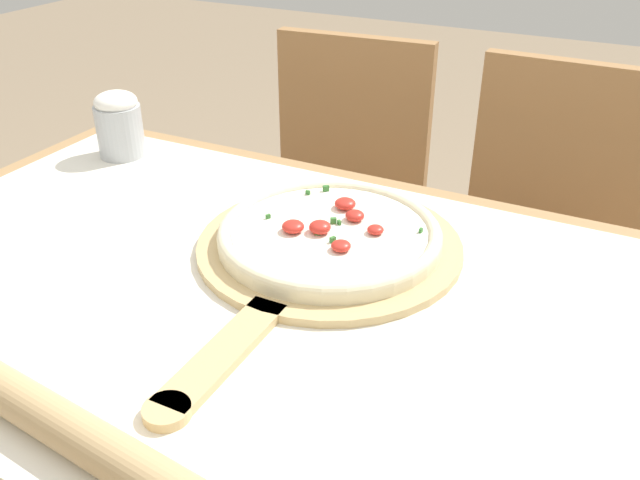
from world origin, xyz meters
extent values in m
cube|color=#A87F51|center=(0.00, 0.00, 0.74)|extent=(1.30, 0.81, 0.03)
cylinder|color=#A87F51|center=(-0.60, 0.35, 0.36)|extent=(0.06, 0.06, 0.73)
cube|color=white|center=(0.00, 0.00, 0.76)|extent=(1.22, 0.73, 0.00)
cylinder|color=tan|center=(0.01, 0.13, 0.77)|extent=(0.38, 0.38, 0.01)
cube|color=tan|center=(0.01, -0.13, 0.77)|extent=(0.04, 0.21, 0.01)
cylinder|color=tan|center=(0.01, -0.23, 0.77)|extent=(0.05, 0.05, 0.01)
cylinder|color=beige|center=(0.01, 0.13, 0.78)|extent=(0.32, 0.32, 0.02)
torus|color=beige|center=(0.01, 0.13, 0.79)|extent=(0.32, 0.32, 0.02)
cylinder|color=white|center=(0.01, 0.13, 0.79)|extent=(0.28, 0.28, 0.00)
ellipsoid|color=red|center=(0.00, 0.12, 0.80)|extent=(0.03, 0.03, 0.02)
ellipsoid|color=red|center=(0.07, 0.15, 0.80)|extent=(0.02, 0.02, 0.01)
ellipsoid|color=red|center=(-0.03, 0.11, 0.80)|extent=(0.03, 0.03, 0.02)
ellipsoid|color=red|center=(0.03, 0.18, 0.80)|extent=(0.03, 0.03, 0.01)
ellipsoid|color=red|center=(0.00, 0.20, 0.80)|extent=(0.03, 0.03, 0.02)
ellipsoid|color=red|center=(0.05, 0.09, 0.80)|extent=(0.03, 0.03, 0.01)
cube|color=#387533|center=(0.13, 0.19, 0.79)|extent=(0.00, 0.01, 0.01)
cube|color=#387533|center=(0.02, 0.18, 0.80)|extent=(0.01, 0.01, 0.01)
cube|color=#387533|center=(0.01, 0.16, 0.79)|extent=(0.01, 0.01, 0.01)
cube|color=#387533|center=(0.03, 0.11, 0.80)|extent=(0.01, 0.01, 0.01)
cube|color=#387533|center=(-0.01, 0.12, 0.80)|extent=(0.01, 0.01, 0.01)
cube|color=#387533|center=(-0.05, 0.24, 0.80)|extent=(0.01, 0.01, 0.01)
cube|color=#387533|center=(-0.09, 0.13, 0.79)|extent=(0.01, 0.01, 0.01)
cube|color=#387533|center=(-0.07, 0.22, 0.79)|extent=(0.01, 0.00, 0.01)
cube|color=#387533|center=(0.01, 0.15, 0.80)|extent=(0.01, 0.01, 0.01)
cube|color=#387533|center=(0.00, 0.11, 0.80)|extent=(0.01, 0.01, 0.01)
cylinder|color=tan|center=(-0.07, -0.30, 0.78)|extent=(0.37, 0.08, 0.04)
cube|color=#A37547|center=(-0.25, 0.64, 0.44)|extent=(0.43, 0.43, 0.02)
cube|color=#A37547|center=(-0.26, 0.82, 0.67)|extent=(0.38, 0.06, 0.44)
cylinder|color=#A37547|center=(-0.40, 0.47, 0.21)|extent=(0.04, 0.04, 0.43)
cylinder|color=#A37547|center=(-0.08, 0.49, 0.21)|extent=(0.04, 0.04, 0.43)
cylinder|color=#A37547|center=(-0.42, 0.79, 0.21)|extent=(0.04, 0.04, 0.43)
cylinder|color=#A37547|center=(-0.10, 0.81, 0.21)|extent=(0.04, 0.04, 0.43)
cube|color=#A37547|center=(0.22, 0.64, 0.44)|extent=(0.41, 0.41, 0.02)
cube|color=#A37547|center=(0.23, 0.82, 0.67)|extent=(0.38, 0.05, 0.44)
cylinder|color=#A37547|center=(0.06, 0.49, 0.21)|extent=(0.04, 0.04, 0.43)
cylinder|color=#A37547|center=(0.38, 0.48, 0.21)|extent=(0.04, 0.04, 0.43)
cylinder|color=#A37547|center=(0.07, 0.81, 0.21)|extent=(0.04, 0.04, 0.43)
cylinder|color=#A37547|center=(0.39, 0.80, 0.21)|extent=(0.04, 0.04, 0.43)
cylinder|color=#B2B7BC|center=(-0.49, 0.27, 0.81)|extent=(0.08, 0.08, 0.09)
ellipsoid|color=white|center=(-0.49, 0.27, 0.86)|extent=(0.08, 0.08, 0.04)
camera|label=1|loc=(0.37, -0.61, 1.25)|focal=38.00mm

